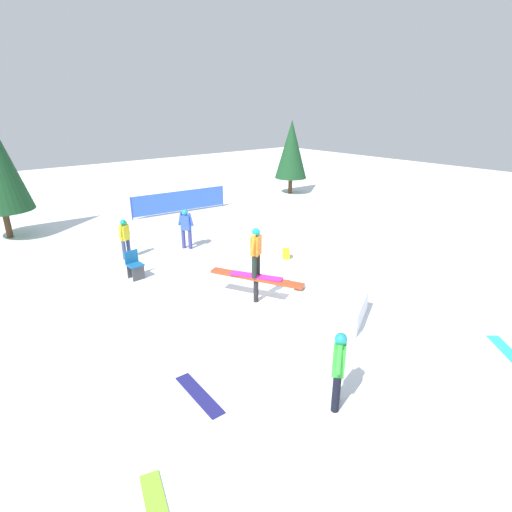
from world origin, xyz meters
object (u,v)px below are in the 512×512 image
bystander_green (339,366)px  bystander_yellow (125,237)px  loose_snowboard_navy (199,395)px  folding_chair (134,266)px  main_rider_on_rail (256,253)px  loose_snowboard_cyan (509,353)px  backpack_on_snow (286,254)px  bystander_blue (186,227)px  rail_feature (256,280)px  pine_tree_far (291,150)px

bystander_green → bystander_yellow: (9.59, -0.10, -0.06)m
bystander_yellow → bystander_green: bearing=-120.9°
loose_snowboard_navy → folding_chair: size_ratio=1.60×
main_rider_on_rail → loose_snowboard_cyan: bearing=176.4°
bystander_yellow → loose_snowboard_cyan: (-10.99, -4.13, -0.79)m
bystander_yellow → backpack_on_snow: size_ratio=4.18×
backpack_on_snow → loose_snowboard_cyan: bearing=35.8°
main_rider_on_rail → loose_snowboard_cyan: size_ratio=1.04×
folding_chair → bystander_blue: bearing=24.0°
loose_snowboard_navy → folding_chair: folding_chair is taller
loose_snowboard_navy → main_rider_on_rail: bearing=126.9°
loose_snowboard_cyan → backpack_on_snow: size_ratio=4.02×
rail_feature → folding_chair: 4.14m
backpack_on_snow → pine_tree_far: (7.82, -7.82, 2.44)m
bystander_green → folding_chair: bystander_green is taller
pine_tree_far → bystander_yellow: bearing=109.0°
rail_feature → folding_chair: bearing=1.4°
bystander_blue → loose_snowboard_navy: bearing=-65.0°
rail_feature → loose_snowboard_cyan: rail_feature is taller
loose_snowboard_navy → backpack_on_snow: backpack_on_snow is taller
folding_chair → backpack_on_snow: bearing=-23.4°
bystander_green → pine_tree_far: size_ratio=0.35×
rail_feature → bystander_blue: bystander_blue is taller
main_rider_on_rail → folding_chair: size_ratio=1.62×
bystander_green → folding_chair: 7.77m
backpack_on_snow → bystander_blue: bearing=-108.2°
main_rider_on_rail → loose_snowboard_cyan: main_rider_on_rail is taller
bystander_green → bystander_blue: bearing=-140.1°
main_rider_on_rail → bystander_yellow: main_rider_on_rail is taller
bystander_yellow → loose_snowboard_navy: bearing=-133.9°
rail_feature → loose_snowboard_navy: (-2.26, 3.28, -0.64)m
bystander_blue → loose_snowboard_navy: 8.39m
pine_tree_far → loose_snowboard_cyan: bearing=152.1°
rail_feature → pine_tree_far: 14.61m
bystander_green → bystander_blue: size_ratio=1.00×
bystander_blue → backpack_on_snow: 3.90m
bystander_blue → folding_chair: 3.04m
folding_chair → pine_tree_far: pine_tree_far is taller
rail_feature → folding_chair: folding_chair is taller
main_rider_on_rail → pine_tree_far: pine_tree_far is taller
bystander_green → loose_snowboard_navy: bearing=-81.8°
loose_snowboard_cyan → folding_chair: 10.26m
folding_chair → pine_tree_far: bearing=22.4°
main_rider_on_rail → bystander_blue: 5.13m
bystander_green → loose_snowboard_cyan: bystander_green is taller
bystander_blue → loose_snowboard_cyan: (-10.51, -1.95, -0.84)m
main_rider_on_rail → backpack_on_snow: 3.70m
bystander_green → pine_tree_far: (13.77, -12.26, 1.75)m
main_rider_on_rail → folding_chair: main_rider_on_rail is taller
loose_snowboard_cyan → pine_tree_far: bearing=12.9°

